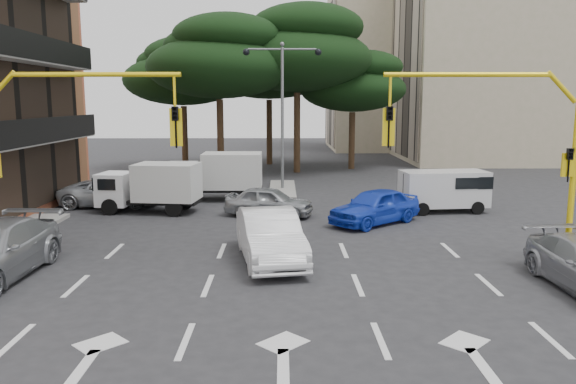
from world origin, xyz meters
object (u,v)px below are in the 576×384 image
street_lamp_center (282,90)px  car_silver_cross_b (269,201)px  car_white_hatch (270,236)px  car_blue_compact (375,206)px  box_truck_b (215,177)px  van_white (444,191)px  signal_mast_left (48,135)px  box_truck_a (150,188)px  signal_mast_right (516,135)px  car_silver_cross_a (111,193)px

street_lamp_center → car_silver_cross_b: (-0.57, -6.91, -4.79)m
street_lamp_center → car_white_hatch: size_ratio=1.64×
car_blue_compact → box_truck_b: (-7.01, 5.54, 0.46)m
van_white → signal_mast_left: bearing=-66.2°
box_truck_a → signal_mast_left: bearing=-179.7°
signal_mast_right → car_silver_cross_a: (-14.80, 9.51, -3.25)m
car_white_hatch → signal_mast_right: bearing=-12.4°
street_lamp_center → box_truck_b: bearing=-139.0°
street_lamp_center → box_truck_a: street_lamp_center is taller
car_silver_cross_a → car_silver_cross_b: car_silver_cross_a is taller
signal_mast_right → car_silver_cross_b: signal_mast_right is taller
car_blue_compact → box_truck_a: size_ratio=0.93×
signal_mast_right → box_truck_b: (-10.13, 11.12, -2.72)m
street_lamp_center → van_white: bearing=-39.9°
car_white_hatch → car_silver_cross_b: (-0.18, 6.79, -0.14)m
signal_mast_right → car_white_hatch: bearing=177.5°
signal_mast_left → van_white: 16.36m
signal_mast_left → car_blue_compact: 12.30m
street_lamp_center → car_white_hatch: 14.47m
street_lamp_center → car_blue_compact: size_ratio=1.88×
car_blue_compact → car_silver_cross_a: (-11.69, 3.93, -0.07)m
signal_mast_left → box_truck_b: (3.48, 11.12, -2.72)m
car_silver_cross_b → box_truck_b: (-2.76, 4.02, 0.53)m
signal_mast_left → box_truck_a: (0.98, 8.01, -2.79)m
car_silver_cross_a → van_white: size_ratio=1.24×
signal_mast_right → box_truck_b: bearing=132.3°
car_white_hatch → box_truck_a: (-5.44, 7.70, 0.31)m
van_white → box_truck_a: 12.95m
street_lamp_center → box_truck_b: 6.13m
car_white_hatch → car_silver_cross_a: car_white_hatch is taller
car_silver_cross_a → box_truck_a: (2.18, -1.50, 0.45)m
signal_mast_right → box_truck_a: size_ratio=1.35×
van_white → box_truck_b: size_ratio=0.78×
car_silver_cross_b → signal_mast_left: bearing=152.0°
car_white_hatch → box_truck_b: box_truck_b is taller
car_white_hatch → box_truck_a: bearing=115.3°
box_truck_a → van_white: bearing=-82.5°
street_lamp_center → car_silver_cross_b: bearing=-94.7°
car_silver_cross_a → box_truck_b: box_truck_b is taller
street_lamp_center → car_blue_compact: (3.69, -8.43, -4.72)m
car_blue_compact → box_truck_a: bearing=-144.2°
car_blue_compact → box_truck_a: box_truck_a is taller
car_white_hatch → van_white: 10.80m
box_truck_b → car_blue_compact: bearing=-128.1°
van_white → car_white_hatch: bearing=-50.4°
car_silver_cross_a → signal_mast_right: bearing=-125.9°
car_silver_cross_b → box_truck_a: (-5.25, 0.91, 0.45)m
signal_mast_right → van_white: bearing=87.7°
signal_mast_right → car_blue_compact: 7.14m
signal_mast_right → box_truck_a: bearing=147.6°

